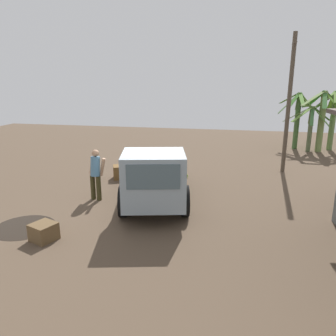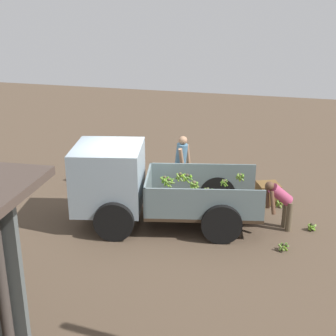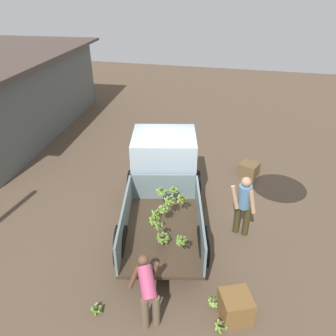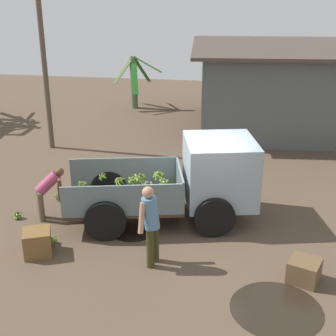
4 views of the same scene
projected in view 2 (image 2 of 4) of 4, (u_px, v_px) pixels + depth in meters
name	position (u px, v px, depth m)	size (l,w,h in m)	color
ground	(137.00, 219.00, 12.09)	(36.00, 36.00, 0.00)	brown
mud_patch_0	(116.00, 172.00, 15.37)	(1.68, 1.68, 0.01)	black
mud_patch_1	(194.00, 213.00, 12.39)	(1.04, 1.04, 0.01)	black
cargo_truck	(127.00, 183.00, 11.53)	(4.82, 2.83, 2.02)	#3C2C1E
person_foreground_visitor	(181.00, 162.00, 13.39)	(0.44, 0.69, 1.74)	#373218
person_worker_loading	(281.00, 201.00, 11.25)	(0.75, 0.75, 1.30)	brown
banana_bunch_on_ground_0	(283.00, 246.00, 10.50)	(0.26, 0.26, 0.19)	#413B2A
banana_bunch_on_ground_1	(312.00, 227.00, 11.43)	(0.22, 0.23, 0.20)	#463F2D
banana_bunch_on_ground_2	(280.00, 203.00, 12.74)	(0.27, 0.26, 0.23)	brown
banana_bunch_on_ground_3	(261.00, 204.00, 12.70)	(0.26, 0.26, 0.20)	brown
wooden_crate_0	(268.00, 193.00, 13.00)	(0.57, 0.57, 0.56)	brown
wooden_crate_1	(86.00, 174.00, 14.55)	(0.57, 0.57, 0.45)	brown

